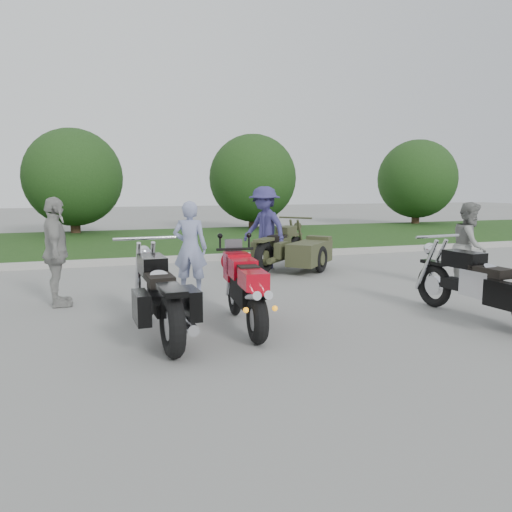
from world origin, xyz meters
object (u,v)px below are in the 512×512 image
object	(u,v)px
person_back	(56,252)
person_grey	(469,245)
person_stripe	(190,248)
cruiser_left	(159,298)
cruiser_sidecar	(297,251)
person_denim	(264,228)
sportbike_red	(245,288)
cruiser_right	(487,288)

from	to	relation	value
person_back	person_grey	bearing A→B (deg)	-100.94
person_grey	person_stripe	bearing A→B (deg)	125.77
cruiser_left	person_grey	distance (m)	6.04
cruiser_sidecar	person_denim	distance (m)	0.93
sportbike_red	cruiser_left	world-z (taller)	cruiser_left
cruiser_right	person_denim	bearing A→B (deg)	99.35
person_stripe	person_grey	xyz separation A→B (m)	(5.05, -1.08, -0.02)
cruiser_sidecar	cruiser_left	bearing A→B (deg)	-86.22
person_denim	person_back	world-z (taller)	person_denim
sportbike_red	cruiser_right	size ratio (longest dim) A/B	0.81
person_grey	person_denim	size ratio (longest dim) A/B	0.85
cruiser_left	cruiser_sidecar	xyz separation A→B (m)	(3.57, 4.07, -0.06)
cruiser_sidecar	cruiser_right	bearing A→B (deg)	-34.60
cruiser_left	cruiser_sidecar	world-z (taller)	cruiser_left
sportbike_red	cruiser_right	distance (m)	3.39
cruiser_left	person_grey	xyz separation A→B (m)	(5.89, 1.32, 0.30)
cruiser_sidecar	person_back	distance (m)	5.27
person_denim	cruiser_sidecar	bearing A→B (deg)	22.28
sportbike_red	cruiser_left	distance (m)	1.14
cruiser_right	cruiser_sidecar	world-z (taller)	same
person_stripe	cruiser_sidecar	bearing A→B (deg)	-125.74
sportbike_red	person_stripe	bearing A→B (deg)	101.58
cruiser_left	person_grey	world-z (taller)	person_grey
cruiser_sidecar	person_denim	world-z (taller)	person_denim
cruiser_left	person_back	bearing A→B (deg)	118.35
person_grey	person_denim	world-z (taller)	person_denim
cruiser_left	cruiser_right	xyz separation A→B (m)	(4.45, -0.70, -0.02)
sportbike_red	cruiser_left	size ratio (longest dim) A/B	0.78
person_denim	cruiser_right	bearing A→B (deg)	-11.46
sportbike_red	person_denim	distance (m)	4.92
person_back	person_denim	bearing A→B (deg)	-64.95
sportbike_red	person_denim	size ratio (longest dim) A/B	1.07
cruiser_left	person_back	size ratio (longest dim) A/B	1.48
sportbike_red	cruiser_sidecar	world-z (taller)	cruiser_sidecar
person_stripe	person_back	bearing A→B (deg)	28.42
person_grey	cruiser_right	bearing A→B (deg)	-167.80
cruiser_left	person_back	world-z (taller)	person_back
cruiser_left	person_stripe	distance (m)	2.56
cruiser_left	person_denim	size ratio (longest dim) A/B	1.36
sportbike_red	person_stripe	size ratio (longest dim) A/B	1.22
cruiser_left	person_grey	bearing A→B (deg)	9.55
cruiser_right	person_stripe	distance (m)	4.76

